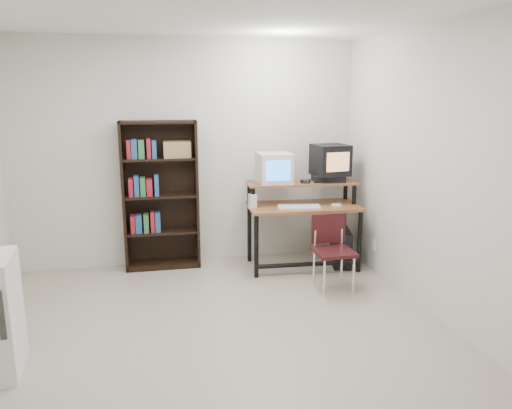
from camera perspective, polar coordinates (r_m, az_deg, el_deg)
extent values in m
cube|color=#AEA490|center=(4.34, -4.61, -14.77)|extent=(4.00, 4.00, 0.01)
cube|color=white|center=(3.90, -5.34, 21.57)|extent=(4.00, 4.00, 0.01)
cube|color=beige|center=(5.88, -7.82, 5.81)|extent=(4.00, 0.01, 2.60)
cube|color=beige|center=(2.02, 3.47, -7.51)|extent=(4.00, 0.01, 2.60)
cube|color=beige|center=(4.64, 20.32, 3.29)|extent=(0.01, 4.00, 2.60)
cube|color=brown|center=(5.72, 5.44, -0.22)|extent=(1.30, 0.73, 0.03)
cube|color=brown|center=(5.79, 5.19, 2.47)|extent=(1.28, 0.48, 0.02)
cylinder|color=black|center=(5.45, 0.04, -4.77)|extent=(0.05, 0.05, 0.72)
cylinder|color=black|center=(5.73, 11.75, -4.13)|extent=(0.05, 0.05, 0.72)
cylinder|color=black|center=(5.93, -0.76, -1.97)|extent=(0.05, 0.05, 0.98)
cylinder|color=black|center=(6.20, 10.06, -1.52)|extent=(0.05, 0.05, 0.98)
cylinder|color=black|center=(5.64, 5.99, -6.80)|extent=(1.17, 0.14, 0.05)
cube|color=beige|center=(5.70, 2.09, 4.14)|extent=(0.38, 0.38, 0.35)
cube|color=#2E85F2|center=(5.52, 2.56, 3.85)|extent=(0.28, 0.02, 0.22)
cube|color=black|center=(5.87, 8.25, 2.92)|extent=(0.40, 0.31, 0.08)
cube|color=black|center=(5.87, 8.48, 5.06)|extent=(0.41, 0.40, 0.35)
cube|color=tan|center=(5.71, 9.36, 4.81)|extent=(0.28, 0.04, 0.21)
cylinder|color=#26262B|center=(5.74, 5.66, 2.61)|extent=(0.14, 0.14, 0.05)
cube|color=beige|center=(5.59, 4.93, -0.34)|extent=(0.50, 0.30, 0.03)
cube|color=black|center=(5.70, 9.07, -0.35)|extent=(0.23, 0.19, 0.01)
cube|color=white|center=(5.72, 9.17, -0.11)|extent=(0.10, 0.06, 0.03)
cube|color=beige|center=(5.56, -0.40, 0.35)|extent=(0.09, 0.08, 0.17)
cube|color=black|center=(5.98, 9.66, -4.83)|extent=(0.31, 0.49, 0.42)
cube|color=black|center=(5.15, 8.89, -5.38)|extent=(0.39, 0.39, 0.04)
cube|color=black|center=(5.24, 8.28, -2.72)|extent=(0.37, 0.04, 0.31)
cylinder|color=silver|center=(5.03, 7.80, -8.39)|extent=(0.02, 0.02, 0.39)
cylinder|color=silver|center=(5.14, 11.08, -8.04)|extent=(0.02, 0.02, 0.39)
cylinder|color=silver|center=(5.30, 6.62, -7.23)|extent=(0.02, 0.02, 0.39)
cylinder|color=silver|center=(5.41, 9.75, -6.92)|extent=(0.02, 0.02, 0.39)
cube|color=black|center=(5.78, -14.87, 0.80)|extent=(0.04, 0.28, 1.69)
cube|color=black|center=(5.78, -6.79, 1.15)|extent=(0.04, 0.28, 1.69)
cube|color=black|center=(5.89, -10.84, 1.23)|extent=(0.85, 0.05, 1.69)
cube|color=black|center=(5.66, -11.18, 9.24)|extent=(0.85, 0.31, 0.03)
cube|color=black|center=(5.98, -10.50, -6.69)|extent=(0.85, 0.31, 0.06)
cube|color=black|center=(5.86, -10.65, -3.07)|extent=(0.79, 0.29, 0.03)
cube|color=black|center=(5.76, -10.83, 0.98)|extent=(0.79, 0.29, 0.02)
cube|color=black|center=(5.69, -11.00, 5.14)|extent=(0.79, 0.29, 0.02)
cube|color=olive|center=(5.69, -9.02, 6.25)|extent=(0.31, 0.22, 0.18)
cube|color=#333333|center=(3.79, -27.12, -11.22)|extent=(0.04, 0.02, 0.35)
cube|color=beige|center=(5.83, 13.27, -4.55)|extent=(0.02, 0.08, 0.12)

